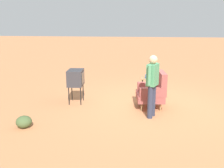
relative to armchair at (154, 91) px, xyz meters
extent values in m
plane|color=#C17A4C|center=(-0.23, -0.07, -0.50)|extent=(60.00, 60.00, 0.00)
cylinder|color=#937047|center=(-0.23, -0.39, -0.39)|extent=(0.05, 0.05, 0.22)
cylinder|color=#937047|center=(0.30, -0.34, -0.39)|extent=(0.05, 0.05, 0.22)
cylinder|color=#937047|center=(-0.28, 0.14, -0.39)|extent=(0.05, 0.05, 0.22)
cylinder|color=#937047|center=(0.25, 0.19, -0.39)|extent=(0.05, 0.05, 0.22)
cube|color=#9E4C47|center=(0.01, -0.10, -0.18)|extent=(0.83, 0.83, 0.20)
cube|color=#9E4C47|center=(-0.02, 0.22, 0.24)|extent=(0.77, 0.23, 0.64)
cube|color=#9E4C47|center=(-0.31, -0.13, 0.05)|extent=(0.21, 0.69, 0.26)
cube|color=#9E4C47|center=(0.33, -0.07, 0.05)|extent=(0.21, 0.69, 0.26)
cylinder|color=black|center=(-1.25, -0.31, -0.18)|extent=(0.04, 0.04, 0.64)
cylinder|color=black|center=(-0.80, -0.31, -0.18)|extent=(0.04, 0.04, 0.64)
cylinder|color=black|center=(-1.25, 0.13, -0.18)|extent=(0.04, 0.04, 0.64)
cylinder|color=black|center=(-0.80, 0.13, -0.18)|extent=(0.04, 0.04, 0.64)
cube|color=#937047|center=(-1.02, -0.09, 0.15)|extent=(0.56, 0.56, 0.03)
cylinder|color=black|center=(0.01, -2.16, -0.22)|extent=(0.03, 0.03, 0.55)
cylinder|color=black|center=(-0.43, -2.18, -0.22)|extent=(0.03, 0.03, 0.55)
cylinder|color=black|center=(0.02, -2.52, -0.22)|extent=(0.03, 0.03, 0.55)
cylinder|color=black|center=(-0.42, -2.54, -0.22)|extent=(0.03, 0.03, 0.55)
cube|color=#333338|center=(-0.21, -2.35, 0.29)|extent=(0.62, 0.47, 0.48)
cube|color=#383D3F|center=(-0.22, -2.12, 0.29)|extent=(0.42, 0.03, 0.34)
cylinder|color=#2D3347|center=(0.65, -0.05, -0.07)|extent=(0.14, 0.14, 0.86)
cylinder|color=#2D3347|center=(0.84, -0.13, -0.07)|extent=(0.14, 0.14, 0.86)
cube|color=#4C9366|center=(0.75, -0.09, 0.64)|extent=(0.42, 0.34, 0.56)
cylinder|color=#4C9366|center=(0.53, 0.00, 0.67)|extent=(0.09, 0.09, 0.50)
cylinder|color=#4C9366|center=(0.97, -0.19, 0.67)|extent=(0.09, 0.09, 0.50)
sphere|color=#DBAD84|center=(0.75, -0.09, 1.03)|extent=(0.22, 0.22, 0.22)
cylinder|color=brown|center=(-1.26, -0.01, 0.32)|extent=(0.07, 0.07, 0.30)
cylinder|color=red|center=(-1.18, 0.04, 0.23)|extent=(0.07, 0.07, 0.12)
cylinder|color=blue|center=(-0.89, -0.20, 0.23)|extent=(0.07, 0.07, 0.12)
cylinder|color=silver|center=(-1.14, -0.16, 0.27)|extent=(0.06, 0.06, 0.20)
cylinder|color=silver|center=(-1.00, -0.09, 0.26)|extent=(0.09, 0.09, 0.18)
sphere|color=yellow|center=(-1.00, -0.09, 0.40)|extent=(0.07, 0.07, 0.07)
sphere|color=#E04C66|center=(-1.04, -0.08, 0.40)|extent=(0.07, 0.07, 0.07)
sphere|color=orange|center=(-0.96, -0.11, 0.40)|extent=(0.07, 0.07, 0.07)
ellipsoid|color=#475B33|center=(1.76, -3.14, -0.35)|extent=(0.37, 0.37, 0.29)
camera|label=1|loc=(7.11, -0.46, 2.02)|focal=40.59mm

